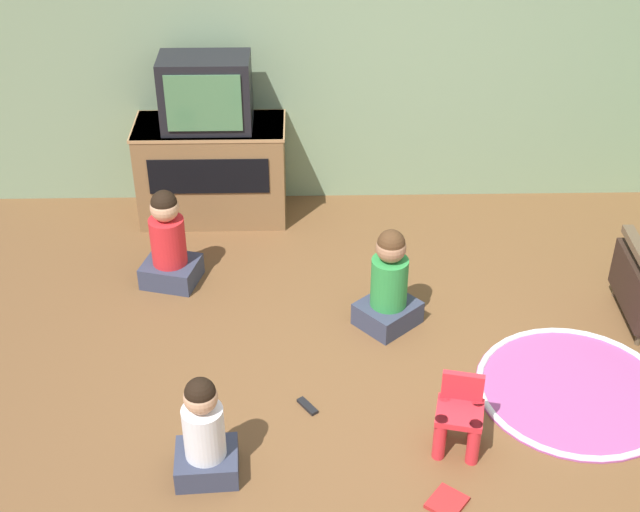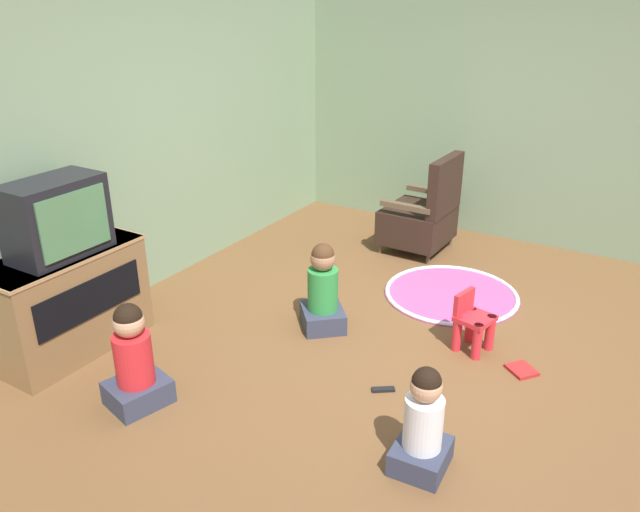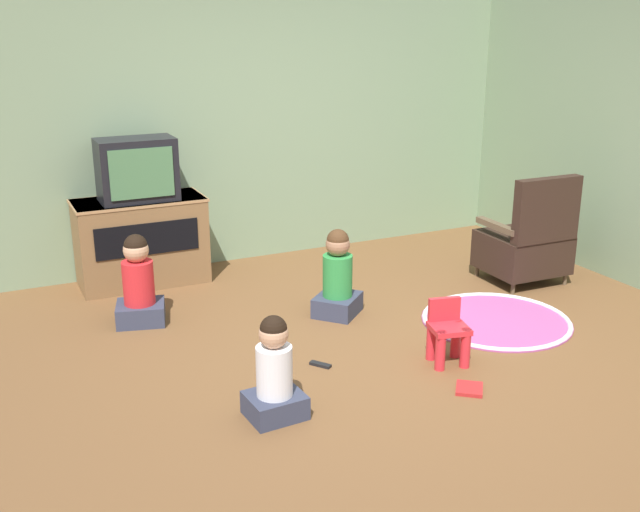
{
  "view_description": "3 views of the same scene",
  "coord_description": "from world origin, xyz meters",
  "px_view_note": "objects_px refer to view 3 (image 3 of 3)",
  "views": [
    {
      "loc": [
        -0.55,
        -3.76,
        3.49
      ],
      "look_at": [
        -0.46,
        0.44,
        0.71
      ],
      "focal_mm": 50.0,
      "sensor_mm": 36.0,
      "label": 1
    },
    {
      "loc": [
        -3.64,
        -1.44,
        2.42
      ],
      "look_at": [
        -0.15,
        0.68,
        0.65
      ],
      "focal_mm": 35.0,
      "sensor_mm": 36.0,
      "label": 2
    },
    {
      "loc": [
        -2.5,
        -4.12,
        2.23
      ],
      "look_at": [
        -0.35,
        0.38,
        0.62
      ],
      "focal_mm": 42.0,
      "sensor_mm": 36.0,
      "label": 3
    }
  ],
  "objects_px": {
    "yellow_kid_chair": "(448,335)",
    "television": "(137,170)",
    "child_watching_right": "(338,278)",
    "child_watching_left": "(139,285)",
    "black_armchair": "(527,243)",
    "child_watching_center": "(274,374)",
    "book": "(469,389)",
    "remote_control": "(320,365)",
    "tv_cabinet": "(141,240)"
  },
  "relations": [
    {
      "from": "tv_cabinet",
      "to": "remote_control",
      "type": "xyz_separation_m",
      "value": [
        0.68,
        -2.15,
        -0.38
      ]
    },
    {
      "from": "child_watching_left",
      "to": "black_armchair",
      "type": "bearing_deg",
      "value": 5.38
    },
    {
      "from": "black_armchair",
      "to": "book",
      "type": "distance_m",
      "value": 2.2
    },
    {
      "from": "child_watching_center",
      "to": "child_watching_right",
      "type": "relative_size",
      "value": 0.92
    },
    {
      "from": "child_watching_right",
      "to": "yellow_kid_chair",
      "type": "bearing_deg",
      "value": -117.21
    },
    {
      "from": "child_watching_center",
      "to": "child_watching_left",
      "type": "bearing_deg",
      "value": 98.98
    },
    {
      "from": "television",
      "to": "child_watching_right",
      "type": "distance_m",
      "value": 1.93
    },
    {
      "from": "tv_cabinet",
      "to": "black_armchair",
      "type": "bearing_deg",
      "value": -25.35
    },
    {
      "from": "tv_cabinet",
      "to": "child_watching_center",
      "type": "height_order",
      "value": "tv_cabinet"
    },
    {
      "from": "child_watching_left",
      "to": "tv_cabinet",
      "type": "bearing_deg",
      "value": 90.56
    },
    {
      "from": "television",
      "to": "black_armchair",
      "type": "height_order",
      "value": "television"
    },
    {
      "from": "black_armchair",
      "to": "child_watching_center",
      "type": "xyz_separation_m",
      "value": [
        -2.85,
        -1.2,
        -0.08
      ]
    },
    {
      "from": "child_watching_left",
      "to": "yellow_kid_chair",
      "type": "bearing_deg",
      "value": -27.8
    },
    {
      "from": "tv_cabinet",
      "to": "black_armchair",
      "type": "distance_m",
      "value": 3.33
    },
    {
      "from": "tv_cabinet",
      "to": "child_watching_center",
      "type": "xyz_separation_m",
      "value": [
        0.16,
        -2.62,
        -0.11
      ]
    },
    {
      "from": "television",
      "to": "child_watching_center",
      "type": "xyz_separation_m",
      "value": [
        0.16,
        -2.58,
        -0.74
      ]
    },
    {
      "from": "child_watching_left",
      "to": "child_watching_center",
      "type": "relative_size",
      "value": 1.11
    },
    {
      "from": "child_watching_left",
      "to": "book",
      "type": "distance_m",
      "value": 2.56
    },
    {
      "from": "television",
      "to": "yellow_kid_chair",
      "type": "bearing_deg",
      "value": -58.53
    },
    {
      "from": "television",
      "to": "black_armchair",
      "type": "xyz_separation_m",
      "value": [
        3.01,
        -1.39,
        -0.65
      ]
    },
    {
      "from": "tv_cabinet",
      "to": "black_armchair",
      "type": "xyz_separation_m",
      "value": [
        3.01,
        -1.43,
        -0.03
      ]
    },
    {
      "from": "black_armchair",
      "to": "child_watching_left",
      "type": "distance_m",
      "value": 3.28
    },
    {
      "from": "book",
      "to": "child_watching_center",
      "type": "bearing_deg",
      "value": 117.16
    },
    {
      "from": "child_watching_right",
      "to": "child_watching_left",
      "type": "bearing_deg",
      "value": 119.04
    },
    {
      "from": "child_watching_center",
      "to": "child_watching_right",
      "type": "distance_m",
      "value": 1.62
    },
    {
      "from": "black_armchair",
      "to": "remote_control",
      "type": "distance_m",
      "value": 2.46
    },
    {
      "from": "book",
      "to": "television",
      "type": "bearing_deg",
      "value": 64.15
    },
    {
      "from": "remote_control",
      "to": "child_watching_left",
      "type": "bearing_deg",
      "value": 0.25
    },
    {
      "from": "child_watching_right",
      "to": "black_armchair",
      "type": "bearing_deg",
      "value": -43.32
    },
    {
      "from": "television",
      "to": "remote_control",
      "type": "bearing_deg",
      "value": -72.02
    },
    {
      "from": "tv_cabinet",
      "to": "child_watching_center",
      "type": "relative_size",
      "value": 1.74
    },
    {
      "from": "book",
      "to": "remote_control",
      "type": "distance_m",
      "value": 0.99
    },
    {
      "from": "tv_cabinet",
      "to": "child_watching_center",
      "type": "bearing_deg",
      "value": -86.47
    },
    {
      "from": "tv_cabinet",
      "to": "child_watching_left",
      "type": "xyz_separation_m",
      "value": [
        -0.23,
        -0.88,
        -0.09
      ]
    },
    {
      "from": "television",
      "to": "yellow_kid_chair",
      "type": "xyz_separation_m",
      "value": [
        1.48,
        -2.42,
        -0.81
      ]
    },
    {
      "from": "tv_cabinet",
      "to": "yellow_kid_chair",
      "type": "relative_size",
      "value": 2.54
    },
    {
      "from": "book",
      "to": "black_armchair",
      "type": "bearing_deg",
      "value": -10.7
    },
    {
      "from": "tv_cabinet",
      "to": "yellow_kid_chair",
      "type": "xyz_separation_m",
      "value": [
        1.48,
        -2.46,
        -0.19
      ]
    },
    {
      "from": "black_armchair",
      "to": "child_watching_left",
      "type": "height_order",
      "value": "black_armchair"
    },
    {
      "from": "yellow_kid_chair",
      "to": "child_watching_right",
      "type": "height_order",
      "value": "child_watching_right"
    },
    {
      "from": "television",
      "to": "yellow_kid_chair",
      "type": "height_order",
      "value": "television"
    },
    {
      "from": "remote_control",
      "to": "book",
      "type": "bearing_deg",
      "value": -171.31
    },
    {
      "from": "child_watching_center",
      "to": "remote_control",
      "type": "xyz_separation_m",
      "value": [
        0.52,
        0.48,
        -0.26
      ]
    },
    {
      "from": "remote_control",
      "to": "black_armchair",
      "type": "bearing_deg",
      "value": -108.3
    },
    {
      "from": "book",
      "to": "remote_control",
      "type": "relative_size",
      "value": 1.65
    },
    {
      "from": "television",
      "to": "child_watching_left",
      "type": "bearing_deg",
      "value": -105.03
    },
    {
      "from": "black_armchair",
      "to": "child_watching_center",
      "type": "distance_m",
      "value": 3.09
    },
    {
      "from": "yellow_kid_chair",
      "to": "television",
      "type": "bearing_deg",
      "value": 134.44
    },
    {
      "from": "television",
      "to": "book",
      "type": "relative_size",
      "value": 2.6
    },
    {
      "from": "black_armchair",
      "to": "child_watching_right",
      "type": "bearing_deg",
      "value": -0.32
    }
  ]
}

